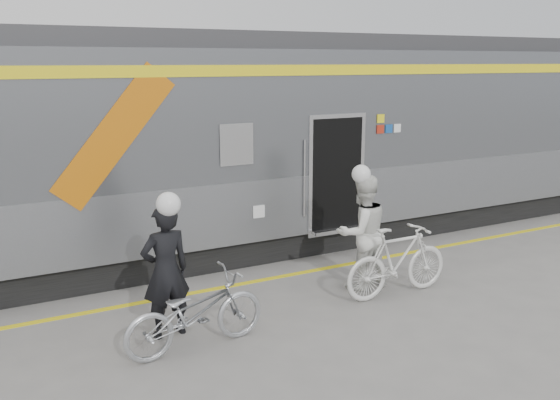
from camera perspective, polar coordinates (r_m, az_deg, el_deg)
ground at (r=8.02m, az=0.50°, el=-13.44°), size 90.00×90.00×0.00m
train at (r=11.26m, az=-8.17°, el=5.19°), size 24.00×3.17×4.10m
safety_strip at (r=9.80m, az=-5.50°, el=-8.36°), size 24.00×0.12×0.01m
man at (r=7.99m, az=-10.95°, el=-6.74°), size 0.70×0.50×1.81m
bicycle_left at (r=7.71m, az=-8.16°, el=-10.65°), size 1.96×0.84×1.00m
woman at (r=9.58m, az=7.90°, el=-3.08°), size 0.91×0.71×1.86m
bicycle_right at (r=9.45m, az=11.26°, el=-5.78°), size 1.88×0.55×1.13m
helmet_man at (r=7.69m, az=-11.30°, el=0.74°), size 0.31×0.31×0.31m
helmet_woman at (r=9.34m, az=8.11°, el=3.29°), size 0.30×0.30×0.30m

